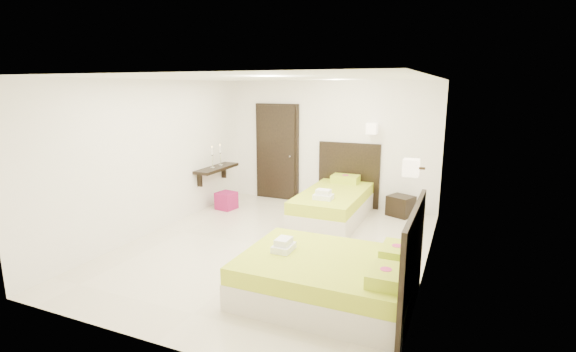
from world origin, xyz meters
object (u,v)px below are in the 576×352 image
at_px(bed_single, 335,203).
at_px(nightstand, 401,206).
at_px(bed_double, 333,277).
at_px(ottoman, 226,201).

height_order(bed_single, nightstand, bed_single).
bearing_deg(bed_double, bed_single, 106.73).
bearing_deg(bed_double, nightstand, 86.40).
distance_m(nightstand, ottoman, 3.51).
relative_size(bed_single, bed_double, 1.08).
relative_size(bed_double, ottoman, 5.64).
distance_m(bed_single, bed_double, 3.11).
height_order(bed_single, bed_double, bed_single).
relative_size(bed_single, nightstand, 4.83).
bearing_deg(ottoman, bed_double, -41.07).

